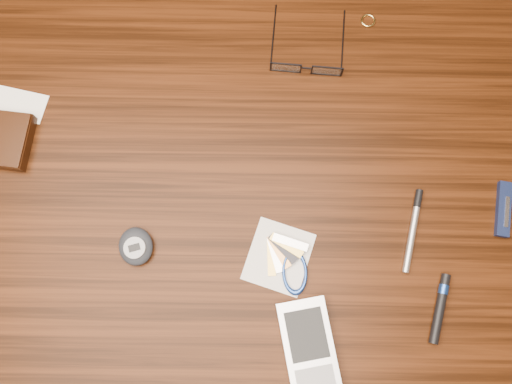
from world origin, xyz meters
TOP-DOWN VIEW (x-y plane):
  - ground at (0.00, 0.00)m, footprint 3.80×3.80m
  - desk at (0.00, 0.00)m, footprint 1.00×0.70m
  - eyeglasses at (0.11, 0.21)m, footprint 0.12×0.12m
  - gold_ring at (0.21, 0.29)m, footprint 0.03×0.03m
  - pda_phone at (0.11, -0.21)m, footprint 0.09×0.14m
  - pedometer at (-0.13, -0.07)m, footprint 0.06×0.07m
  - notepad_keys at (0.08, -0.09)m, footprint 0.11×0.12m
  - pocket_knife at (0.40, -0.01)m, footprint 0.03×0.08m
  - silver_pen at (0.27, -0.04)m, footprint 0.04×0.12m
  - black_blue_pen at (0.30, -0.15)m, footprint 0.04×0.10m

SIDE VIEW (x-z plane):
  - ground at x=0.00m, z-range 0.00..0.00m
  - desk at x=0.00m, z-range 0.27..1.02m
  - gold_ring at x=0.21m, z-range 0.75..0.75m
  - notepad_keys at x=0.08m, z-range 0.75..0.76m
  - silver_pen at x=0.27m, z-range 0.75..0.76m
  - pocket_knife at x=0.40m, z-range 0.75..0.76m
  - black_blue_pen at x=0.30m, z-range 0.75..0.76m
  - pda_phone at x=0.11m, z-range 0.75..0.77m
  - pedometer at x=-0.13m, z-range 0.75..0.77m
  - eyeglasses at x=0.11m, z-range 0.75..0.77m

